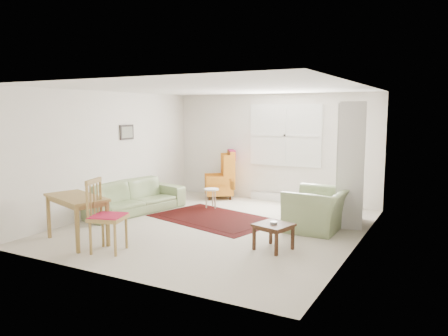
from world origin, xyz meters
The scene contains 10 objects.
room centered at (0.02, 0.21, 1.26)m, with size 5.04×5.54×2.51m.
rug centered at (-0.32, 0.51, 0.01)m, with size 2.39×1.54×0.02m, color black, non-canonical shape.
sofa centered at (-2.10, 0.19, 0.45)m, with size 2.24×0.87×0.90m, color gray.
armchair centered at (1.69, 0.66, 0.44)m, with size 1.13×0.99×0.88m, color gray.
wingback_chair centered at (-1.24, 2.35, 0.59)m, with size 0.68×0.72×1.18m, color orange, non-canonical shape.
coffee_table centered at (1.42, -0.75, 0.20)m, with size 0.50×0.50×0.41m, color #3D2112, non-canonical shape.
stool centered at (-0.85, 1.30, 0.22)m, with size 0.32×0.32×0.43m, color white, non-canonical shape.
cabinet centered at (2.10, 1.38, 1.14)m, with size 0.48×0.91×2.27m, color silver, non-canonical shape.
desk centered at (-1.52, -1.87, 0.38)m, with size 1.19×0.59×0.75m, color olive, non-canonical shape.
desk_chair centered at (-0.74, -2.00, 0.55)m, with size 0.48×0.48×1.10m, color olive, non-canonical shape.
Camera 1 is at (3.79, -6.80, 2.10)m, focal length 35.00 mm.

